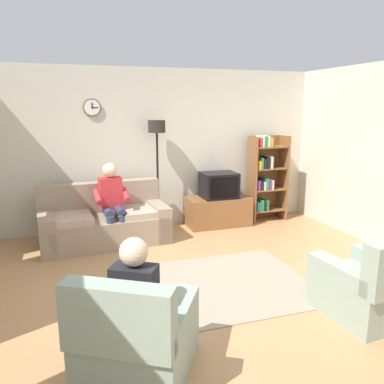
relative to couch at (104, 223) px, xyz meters
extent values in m
plane|color=#B27F51|center=(1.06, -1.95, -0.31)|extent=(12.00, 12.00, 0.00)
cube|color=beige|center=(1.06, 0.71, 1.04)|extent=(6.20, 0.12, 2.70)
cylinder|color=brown|center=(-0.05, 0.63, 1.74)|extent=(0.28, 0.03, 0.28)
cylinder|color=white|center=(-0.05, 0.61, 1.74)|extent=(0.24, 0.01, 0.24)
cube|color=black|center=(-0.05, 0.61, 1.77)|extent=(0.02, 0.01, 0.09)
cube|color=black|center=(-0.01, 0.61, 1.74)|extent=(0.11, 0.01, 0.01)
cube|color=gray|center=(0.00, -0.05, -0.10)|extent=(1.96, 0.98, 0.42)
cube|color=gray|center=(-0.02, 0.31, 0.35)|extent=(1.91, 0.35, 0.48)
cube|color=gray|center=(0.84, 0.01, -0.03)|extent=(0.28, 0.85, 0.56)
cube|color=gray|center=(-0.83, -0.12, -0.03)|extent=(0.28, 0.85, 0.56)
cube|color=tan|center=(0.51, -0.07, 0.16)|extent=(0.65, 0.72, 0.10)
cube|color=tan|center=(-0.49, -0.14, 0.16)|extent=(0.65, 0.72, 0.10)
cube|color=brown|center=(2.01, 0.30, -0.06)|extent=(1.10, 0.56, 0.51)
cube|color=black|center=(2.01, 0.56, -0.03)|extent=(1.10, 0.04, 0.03)
cube|color=black|center=(2.01, 0.28, 0.42)|extent=(0.60, 0.48, 0.44)
cube|color=black|center=(2.01, 0.03, 0.42)|extent=(0.50, 0.01, 0.36)
cube|color=brown|center=(2.67, 0.35, 0.46)|extent=(0.04, 0.36, 1.55)
cube|color=brown|center=(3.31, 0.35, 0.46)|extent=(0.04, 0.36, 1.55)
cube|color=brown|center=(2.99, 0.52, 0.46)|extent=(0.64, 0.02, 1.55)
cube|color=brown|center=(2.99, 0.35, -0.12)|extent=(0.60, 0.34, 0.02)
cube|color=#2D59A5|center=(2.74, 0.33, -0.02)|extent=(0.03, 0.28, 0.17)
cube|color=#267F4C|center=(2.78, 0.33, -0.03)|extent=(0.03, 0.28, 0.16)
cube|color=#267F4C|center=(2.83, 0.33, -0.01)|extent=(0.05, 0.28, 0.20)
cube|color=black|center=(2.89, 0.33, -0.02)|extent=(0.04, 0.28, 0.18)
cube|color=#267F4C|center=(2.94, 0.33, -0.01)|extent=(0.04, 0.28, 0.19)
cube|color=brown|center=(2.99, 0.35, 0.27)|extent=(0.60, 0.34, 0.02)
cube|color=#72338C|center=(2.75, 0.33, 0.37)|extent=(0.05, 0.28, 0.18)
cube|color=black|center=(2.81, 0.33, 0.36)|extent=(0.05, 0.28, 0.17)
cube|color=silver|center=(2.86, 0.33, 0.35)|extent=(0.04, 0.28, 0.14)
cube|color=#267F4C|center=(2.92, 0.33, 0.38)|extent=(0.06, 0.28, 0.20)
cube|color=#72338C|center=(2.98, 0.33, 0.37)|extent=(0.04, 0.28, 0.17)
cube|color=silver|center=(3.03, 0.33, 0.36)|extent=(0.04, 0.28, 0.17)
cube|color=brown|center=(2.99, 0.35, 0.66)|extent=(0.60, 0.34, 0.02)
cube|color=gold|center=(2.75, 0.33, 0.74)|extent=(0.05, 0.28, 0.15)
cube|color=#267F4C|center=(2.80, 0.33, 0.77)|extent=(0.04, 0.28, 0.20)
cube|color=black|center=(2.86, 0.33, 0.75)|extent=(0.06, 0.28, 0.17)
cube|color=black|center=(2.93, 0.33, 0.77)|extent=(0.06, 0.28, 0.20)
cube|color=silver|center=(2.98, 0.33, 0.77)|extent=(0.05, 0.28, 0.21)
cube|color=brown|center=(2.99, 0.35, 1.04)|extent=(0.60, 0.34, 0.02)
cube|color=red|center=(2.75, 0.33, 1.14)|extent=(0.05, 0.28, 0.17)
cube|color=silver|center=(2.80, 0.33, 1.15)|extent=(0.04, 0.28, 0.20)
cube|color=#267F4C|center=(2.86, 0.33, 1.15)|extent=(0.06, 0.28, 0.19)
cube|color=silver|center=(2.91, 0.33, 1.15)|extent=(0.04, 0.28, 0.20)
cube|color=gold|center=(2.97, 0.33, 1.14)|extent=(0.05, 0.28, 0.16)
cylinder|color=black|center=(0.95, 0.40, -0.30)|extent=(0.28, 0.28, 0.03)
cylinder|color=black|center=(0.95, 0.40, 0.54)|extent=(0.04, 0.04, 1.70)
cylinder|color=black|center=(0.95, 0.40, 1.44)|extent=(0.28, 0.28, 0.20)
cube|color=gray|center=(-0.04, -3.11, -0.11)|extent=(1.12, 1.13, 0.40)
cube|color=gray|center=(-0.23, -3.43, 0.34)|extent=(0.78, 0.57, 0.50)
cube|color=gray|center=(-0.29, -2.94, -0.03)|extent=(0.58, 0.79, 0.56)
cube|color=gray|center=(0.23, -3.25, -0.03)|extent=(0.58, 0.79, 0.56)
cube|color=gray|center=(2.29, -2.97, -0.11)|extent=(0.87, 0.91, 0.40)
cube|color=gray|center=(1.99, -2.97, -0.03)|extent=(0.27, 0.81, 0.56)
cube|color=gray|center=(1.09, -1.93, -0.31)|extent=(2.20, 1.70, 0.01)
cube|color=red|center=(0.12, 0.00, 0.47)|extent=(0.35, 0.23, 0.48)
sphere|color=beige|center=(0.12, -0.01, 0.82)|extent=(0.22, 0.22, 0.22)
cylinder|color=#2D334C|center=(0.22, -0.19, 0.23)|extent=(0.16, 0.39, 0.13)
cylinder|color=#2D334C|center=(0.04, -0.20, 0.23)|extent=(0.16, 0.39, 0.13)
cylinder|color=#2D334C|center=(0.23, -0.38, -0.05)|extent=(0.12, 0.12, 0.52)
cylinder|color=#2D334C|center=(0.05, -0.39, -0.05)|extent=(0.12, 0.12, 0.52)
cylinder|color=red|center=(0.33, -0.09, 0.45)|extent=(0.12, 0.34, 0.20)
cylinder|color=red|center=(-0.09, -0.12, 0.45)|extent=(0.12, 0.34, 0.20)
cube|color=black|center=(-0.07, -3.15, 0.35)|extent=(0.39, 0.35, 0.48)
sphere|color=beige|center=(-0.06, -3.15, 0.70)|extent=(0.22, 0.22, 0.22)
cylinder|color=black|center=(-0.05, -2.95, 0.11)|extent=(0.31, 0.39, 0.13)
cylinder|color=black|center=(0.11, -3.04, 0.11)|extent=(0.31, 0.39, 0.13)
cylinder|color=black|center=(0.05, -2.78, -0.11)|extent=(0.15, 0.15, 0.40)
cylinder|color=black|center=(0.21, -2.87, -0.11)|extent=(0.15, 0.15, 0.40)
cylinder|color=black|center=(-0.20, -2.96, 0.33)|extent=(0.25, 0.33, 0.20)
cylinder|color=black|center=(0.16, -3.18, 0.33)|extent=(0.25, 0.33, 0.20)
camera|label=1|loc=(-0.49, -5.85, 1.75)|focal=36.23mm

